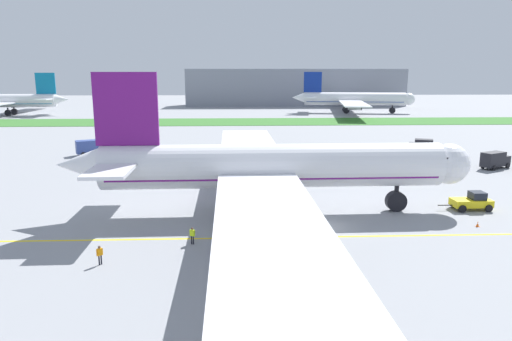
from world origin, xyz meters
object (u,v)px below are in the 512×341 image
Objects in this scene: ground_crew_marshaller_front at (192,234)px; parked_airliner_far_centre at (3,101)px; service_truck_baggage_loader at (421,146)px; pushback_tug at (472,201)px; ground_crew_wingwalker_port at (100,253)px; service_truck_fuel_bowser at (495,160)px; service_truck_catering_van at (92,147)px; traffic_cone_near_nose at (478,224)px; parked_airliner_far_right at (352,99)px; airliner_foreground at (267,167)px.

parked_airliner_far_centre is (-85.58, 141.76, 4.48)m from ground_crew_marshaller_front.
pushback_tug is at bearing -103.10° from service_truck_baggage_loader.
ground_crew_wingwalker_port is 0.28× the size of service_truck_fuel_bowser.
service_truck_catering_van is at bearing 144.87° from pushback_tug.
parked_airliner_far_right reaches higher than traffic_cone_near_nose.
ground_crew_marshaller_front is (-32.63, -10.27, 0.01)m from pushback_tug.
ground_crew_marshaller_front is 56.44m from service_truck_catering_van.
ground_crew_wingwalker_port is 0.34× the size of service_truck_baggage_loader.
pushback_tug reaches higher than traffic_cone_near_nose.
service_truck_catering_van is (-32.61, 40.86, -3.90)m from airliner_foreground.
airliner_foreground is 12.43× the size of service_truck_fuel_bowser.
service_truck_catering_van is 0.08× the size of parked_airliner_far_right.
parked_airliner_far_right is (18.84, 137.04, 4.61)m from pushback_tug.
parked_airliner_far_centre is (-115.72, 137.73, 5.22)m from traffic_cone_near_nose.
service_truck_catering_van is 109.55m from parked_airliner_far_centre.
service_truck_catering_van reaches higher than service_truck_fuel_bowser.
parked_airliner_far_right is at bearing 68.79° from ground_crew_wingwalker_port.
ground_crew_marshaller_front is at bearing -162.54° from pushback_tug.
ground_crew_marshaller_front is at bearing 31.59° from ground_crew_wingwalker_port.
parked_airliner_far_right reaches higher than service_truck_catering_van.
parked_airliner_far_right reaches higher than parked_airliner_far_centre.
pushback_tug is 70.25m from service_truck_catering_van.
ground_crew_marshaller_front is 64.60m from service_truck_baggage_loader.
service_truck_catering_van is at bearing 139.67° from traffic_cone_near_nose.
parked_airliner_far_right is (51.47, 147.31, 4.60)m from ground_crew_marshaller_front.
ground_crew_wingwalker_port is at bearing -61.91° from parked_airliner_far_centre.
airliner_foreground is 0.96× the size of parked_airliner_far_centre.
service_truck_baggage_loader reaches higher than ground_crew_wingwalker_port.
ground_crew_wingwalker_port is 2.96× the size of traffic_cone_near_nose.
airliner_foreground is 11.77× the size of pushback_tug.
airliner_foreground reaches higher than service_truck_catering_van.
pushback_tug is 34.21m from ground_crew_marshaller_front.
traffic_cone_near_nose is at bearing -104.33° from service_truck_baggage_loader.
ground_crew_wingwalker_port is 0.26× the size of service_truck_catering_van.
airliner_foreground is 44.75× the size of ground_crew_marshaller_front.
airliner_foreground is 13.33m from ground_crew_marshaller_front.
pushback_tug is 3.72× the size of ground_crew_wingwalker_port.
service_truck_baggage_loader reaches higher than service_truck_fuel_bowser.
service_truck_catering_van is at bearing 107.41° from ground_crew_wingwalker_port.
parked_airliner_far_right is (9.75, 97.99, 4.02)m from service_truck_baggage_loader.
ground_crew_marshaller_front is 0.02× the size of parked_airliner_far_right.
parked_airliner_far_centre is at bearing 144.01° from service_truck_baggage_loader.
parked_airliner_far_centre is (-60.76, 91.07, 3.87)m from service_truck_catering_van.
parked_airliner_far_centre is (-118.21, 131.49, 4.49)m from pushback_tug.
airliner_foreground reaches higher than ground_crew_wingwalker_port.
service_truck_catering_van is 123.17m from parked_airliner_far_right.
ground_crew_marshaller_front is at bearing -109.26° from parked_airliner_far_right.
parked_airliner_far_centre is at bearing 121.12° from ground_crew_marshaller_front.
service_truck_fuel_bowser is (56.14, 38.76, 0.52)m from ground_crew_wingwalker_port.
service_truck_catering_van is at bearing 167.32° from service_truck_fuel_bowser.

